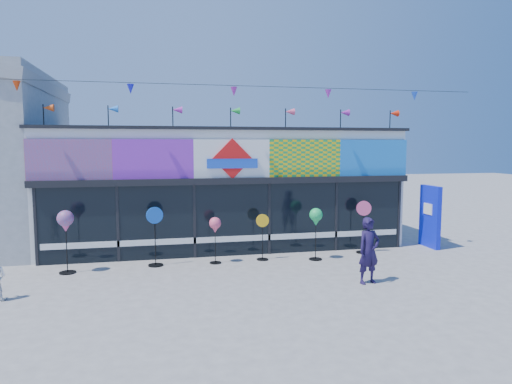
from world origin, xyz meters
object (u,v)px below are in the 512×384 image
object	(u,v)px
spinner_5	(363,226)
adult_man	(369,251)
spinner_2	(215,226)
spinner_3	(263,236)
spinner_1	(155,235)
spinner_4	(316,219)
blue_sign	(430,216)
spinner_0	(66,223)

from	to	relation	value
spinner_5	adult_man	world-z (taller)	spinner_5
spinner_5	adult_man	xyz separation A→B (m)	(-1.32, -3.11, -0.06)
adult_man	spinner_5	bearing A→B (deg)	54.80
spinner_2	spinner_5	size ratio (longest dim) A/B	0.81
spinner_2	spinner_3	distance (m)	1.52
spinner_1	spinner_3	size ratio (longest dim) A/B	1.22
spinner_4	adult_man	distance (m)	2.67
blue_sign	spinner_2	distance (m)	7.56
adult_man	spinner_2	bearing A→B (deg)	129.68
blue_sign	spinner_5	world-z (taller)	blue_sign
blue_sign	spinner_1	world-z (taller)	blue_sign
spinner_3	spinner_5	world-z (taller)	spinner_5
spinner_1	spinner_2	size ratio (longest dim) A/B	1.25
spinner_2	spinner_5	xyz separation A→B (m)	(4.90, 0.30, -0.21)
spinner_2	spinner_3	xyz separation A→B (m)	(1.47, 0.10, -0.36)
spinner_4	adult_man	xyz separation A→B (m)	(0.50, -2.58, -0.43)
blue_sign	spinner_2	bearing A→B (deg)	-175.22
spinner_4	spinner_5	size ratio (longest dim) A/B	0.93
spinner_3	spinner_4	xyz separation A→B (m)	(1.60, -0.32, 0.53)
spinner_3	spinner_5	distance (m)	3.44
spinner_2	spinner_4	world-z (taller)	spinner_4
spinner_0	spinner_2	world-z (taller)	spinner_0
spinner_0	spinner_3	size ratio (longest dim) A/B	1.23
spinner_1	adult_man	world-z (taller)	spinner_1
spinner_2	spinner_4	xyz separation A→B (m)	(3.07, -0.23, 0.17)
spinner_1	spinner_4	distance (m)	4.85
spinner_2	spinner_3	size ratio (longest dim) A/B	0.98
adult_man	blue_sign	bearing A→B (deg)	28.86
spinner_1	spinner_2	bearing A→B (deg)	-2.59
spinner_2	spinner_4	size ratio (longest dim) A/B	0.87
spinner_1	spinner_4	bearing A→B (deg)	-3.64
spinner_3	spinner_5	size ratio (longest dim) A/B	0.83
spinner_1	adult_man	bearing A→B (deg)	-28.50
spinner_3	spinner_4	size ratio (longest dim) A/B	0.89
spinner_1	blue_sign	bearing A→B (deg)	3.37
spinner_3	adult_man	distance (m)	3.59
spinner_3	spinner_4	bearing A→B (deg)	-11.44
spinner_4	blue_sign	bearing A→B (deg)	10.84
spinner_2	spinner_5	world-z (taller)	spinner_5
adult_man	spinner_4	bearing A→B (deg)	88.85
spinner_3	spinner_5	xyz separation A→B (m)	(3.43, 0.20, 0.16)
spinner_0	blue_sign	bearing A→B (deg)	4.09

